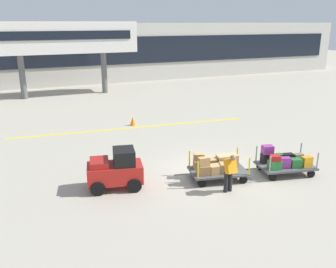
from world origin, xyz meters
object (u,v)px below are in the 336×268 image
Objects in this scene: baggage_cart_middle at (283,162)px; safety_cone_near at (133,121)px; baggage_tug at (116,170)px; baggage_cart_lead at (216,167)px; baggage_handler at (230,171)px.

baggage_cart_middle is 5.61× the size of safety_cone_near.
safety_cone_near is at bearing 67.88° from baggage_tug.
safety_cone_near is (-0.61, 9.14, -0.27)m from baggage_cart_lead.
baggage_tug is 9.00m from safety_cone_near.
baggage_handler reaches higher than baggage_cart_middle.
baggage_handler is at bearing -28.27° from baggage_tug.
baggage_tug is at bearing 151.73° from baggage_handler.
baggage_cart_middle reaches higher than baggage_cart_lead.
baggage_handler is (-0.15, -1.25, 0.32)m from baggage_cart_lead.
safety_cone_near is (-0.46, 10.39, -0.59)m from baggage_handler.
baggage_cart_middle is at bearing -70.24° from safety_cone_near.
baggage_cart_middle is 10.42m from safety_cone_near.
baggage_tug is at bearing 167.97° from baggage_cart_middle.
baggage_cart_middle reaches higher than safety_cone_near.
baggage_cart_lead is 1.00× the size of baggage_cart_middle.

